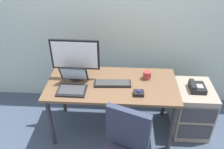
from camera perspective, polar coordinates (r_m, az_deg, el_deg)
name	(u,v)px	position (r m, az deg, el deg)	size (l,w,h in m)	color
ground_plane	(112,128)	(3.10, 0.00, -12.90)	(8.00, 8.00, 0.00)	#3A475D
back_wall	(115,4)	(2.96, 0.83, 16.92)	(6.00, 0.10, 2.80)	#B1C5BD
desk	(112,89)	(2.68, 0.00, -3.55)	(1.48, 0.70, 0.71)	brown
file_cabinet	(191,109)	(3.05, 18.94, -8.02)	(0.42, 0.53, 0.62)	gray
desk_phone	(197,87)	(2.83, 20.11, -2.95)	(0.17, 0.20, 0.09)	black
monitor_main	(75,57)	(2.61, -9.04, 4.35)	(0.54, 0.18, 0.49)	#262628
keyboard	(113,83)	(2.61, 0.14, -2.19)	(0.42, 0.16, 0.03)	black
laptop	(73,84)	(2.56, -9.66, -2.39)	(0.31, 0.32, 0.22)	black
trackball_mouse	(139,93)	(2.47, 6.58, -4.54)	(0.11, 0.09, 0.07)	black
coffee_mug	(147,75)	(2.71, 8.54, -0.19)	(0.09, 0.08, 0.10)	maroon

